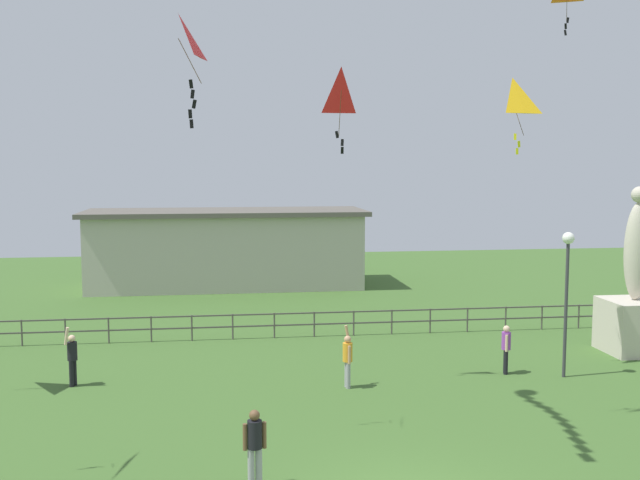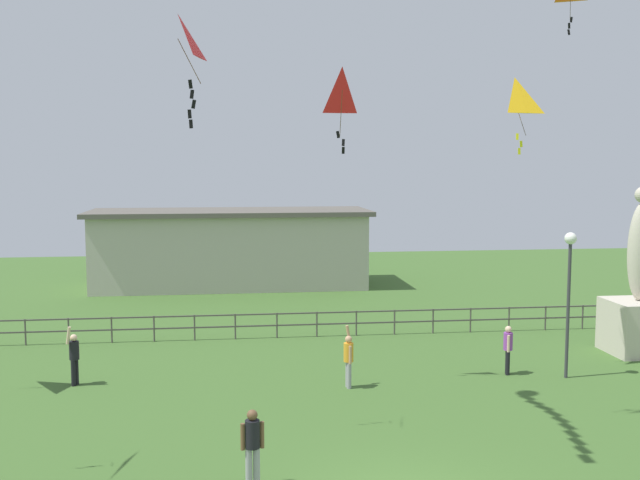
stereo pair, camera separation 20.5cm
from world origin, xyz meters
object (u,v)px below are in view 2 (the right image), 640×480
object	(u,v)px
statue_monument	(638,307)
person_3	(349,357)
kite_1	(514,101)
lamppost	(569,273)
person_0	(74,355)
kite_2	(342,93)
kite_7	(179,44)
person_1	(252,443)
person_2	(508,347)

from	to	relation	value
statue_monument	person_3	size ratio (longest dim) A/B	3.17
kite_1	statue_monument	bearing A→B (deg)	12.76
lamppost	kite_1	distance (m)	5.50
person_0	lamppost	bearing A→B (deg)	-4.21
kite_2	kite_7	world-z (taller)	kite_7
person_1	kite_2	bearing A→B (deg)	66.30
lamppost	person_0	size ratio (longest dim) A/B	2.48
person_0	person_1	bearing A→B (deg)	-56.87
person_2	person_3	size ratio (longest dim) A/B	0.84
lamppost	person_3	xyz separation A→B (m)	(-6.71, -0.17, -2.32)
statue_monument	kite_7	xyz separation A→B (m)	(-14.88, -6.23, 7.51)
person_0	kite_7	size ratio (longest dim) A/B	0.72
kite_7	kite_2	bearing A→B (deg)	40.53
person_3	kite_2	bearing A→B (deg)	163.32
person_1	person_2	bearing A→B (deg)	41.08
person_0	kite_7	bearing A→B (deg)	-54.29
statue_monument	person_3	bearing A→B (deg)	-165.71
statue_monument	kite_2	size ratio (longest dim) A/B	2.38
lamppost	person_0	distance (m)	14.84
person_0	kite_2	distance (m)	10.84
kite_2	kite_7	size ratio (longest dim) A/B	0.97
person_0	kite_2	bearing A→B (deg)	-8.74
lamppost	kite_7	distance (m)	13.16
person_0	person_3	world-z (taller)	person_3
kite_2	kite_7	bearing A→B (deg)	-139.47
lamppost	kite_1	world-z (taller)	kite_1
lamppost	person_0	world-z (taller)	lamppost
lamppost	person_3	bearing A→B (deg)	-178.56
person_0	person_2	size ratio (longest dim) A/B	1.18
lamppost	statue_monument	bearing A→B (deg)	33.71
statue_monument	person_2	distance (m)	5.73
lamppost	person_2	world-z (taller)	lamppost
person_3	kite_7	distance (m)	10.00
person_1	person_3	distance (m)	6.97
person_0	kite_1	world-z (taller)	kite_1
statue_monument	person_3	world-z (taller)	statue_monument
kite_1	kite_7	size ratio (longest dim) A/B	0.92
person_0	person_1	xyz separation A→B (m)	(4.92, -7.54, 0.02)
lamppost	person_2	xyz separation A→B (m)	(-1.63, 0.57, -2.35)
person_1	person_2	distance (m)	10.70
statue_monument	person_3	xyz separation A→B (m)	(-10.43, -2.66, -0.70)
person_0	kite_1	bearing A→B (deg)	1.15
statue_monument	person_3	distance (m)	10.79
statue_monument	person_0	world-z (taller)	statue_monument
kite_2	person_2	bearing A→B (deg)	7.36
person_2	kite_1	bearing A→B (deg)	68.62
person_3	kite_2	xyz separation A→B (m)	(-0.20, 0.06, 7.52)
kite_2	kite_1	bearing A→B (deg)	14.59
lamppost	kite_1	size ratio (longest dim) A/B	1.95
person_0	person_3	bearing A→B (deg)	-8.95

